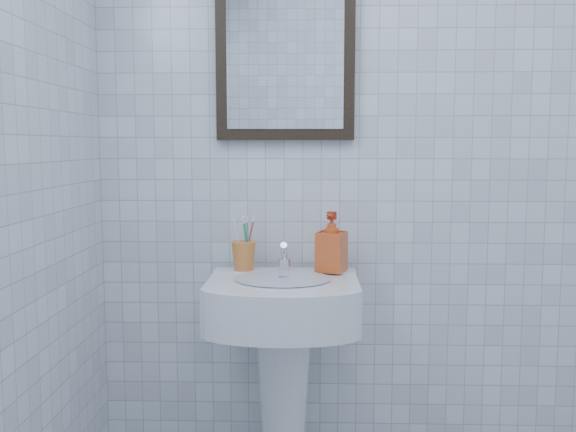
{
  "coord_description": "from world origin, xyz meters",
  "views": [
    {
      "loc": [
        -0.32,
        -1.17,
        1.22
      ],
      "look_at": [
        -0.39,
        0.86,
        1.0
      ],
      "focal_mm": 40.0,
      "sensor_mm": 36.0,
      "label": 1
    }
  ],
  "objects": [
    {
      "name": "wall_back",
      "position": [
        0.0,
        1.2,
        1.25
      ],
      "size": [
        2.2,
        0.02,
        2.5
      ],
      "primitive_type": "cube",
      "color": "silver",
      "rests_on": "ground"
    },
    {
      "name": "washbasin",
      "position": [
        -0.41,
        0.98,
        0.52
      ],
      "size": [
        0.51,
        0.37,
        0.78
      ],
      "color": "white",
      "rests_on": "ground"
    },
    {
      "name": "faucet",
      "position": [
        -0.41,
        1.08,
        0.82
      ],
      "size": [
        0.04,
        0.1,
        0.11
      ],
      "color": "silver",
      "rests_on": "washbasin"
    },
    {
      "name": "toothbrush_cup",
      "position": [
        -0.55,
        1.09,
        0.83
      ],
      "size": [
        0.11,
        0.11,
        0.1
      ],
      "primitive_type": null,
      "rotation": [
        0.0,
        0.0,
        0.35
      ],
      "color": "orange",
      "rests_on": "washbasin"
    },
    {
      "name": "soap_dispenser",
      "position": [
        -0.24,
        1.08,
        0.88
      ],
      "size": [
        0.12,
        0.12,
        0.21
      ],
      "primitive_type": "imported",
      "rotation": [
        0.0,
        0.0,
        -0.36
      ],
      "color": "red",
      "rests_on": "washbasin"
    },
    {
      "name": "wall_mirror",
      "position": [
        -0.41,
        1.18,
        1.55
      ],
      "size": [
        0.5,
        0.04,
        0.62
      ],
      "color": "black",
      "rests_on": "wall_back"
    }
  ]
}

